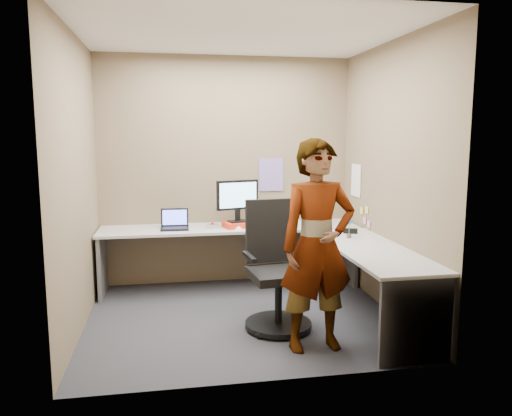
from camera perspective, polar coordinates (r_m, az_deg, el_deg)
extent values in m
plane|color=#26262B|center=(5.04, -1.54, -12.37)|extent=(3.00, 3.00, 0.00)
plane|color=brown|center=(6.01, -3.43, 4.24)|extent=(3.00, 0.00, 3.00)
plane|color=brown|center=(5.16, 15.12, 3.27)|extent=(0.00, 2.70, 2.70)
plane|color=brown|center=(4.75, -19.83, 2.62)|extent=(0.00, 2.70, 2.70)
plane|color=white|center=(4.79, -1.67, 19.38)|extent=(3.00, 3.00, 0.00)
cube|color=#A7A7A7|center=(5.78, -3.00, -2.29)|extent=(2.96, 0.65, 0.03)
cube|color=#A7A7A7|center=(4.84, 12.96, -4.61)|extent=(0.65, 1.91, 0.03)
cube|color=#59595B|center=(5.86, -17.16, -6.16)|extent=(0.04, 0.60, 0.70)
cube|color=#59595B|center=(6.19, 10.43, -5.14)|extent=(0.04, 0.60, 0.70)
cube|color=#59595B|center=(4.15, 17.82, -12.28)|extent=(0.60, 0.04, 0.70)
cube|color=red|center=(5.72, -2.08, -1.91)|extent=(0.36, 0.31, 0.06)
cube|color=black|center=(5.72, -2.08, -1.52)|extent=(0.24, 0.20, 0.02)
cube|color=black|center=(5.72, -2.11, -0.79)|extent=(0.06, 0.05, 0.13)
cube|color=black|center=(5.69, -2.13, 1.50)|extent=(0.49, 0.17, 0.34)
cube|color=#8FCCF7|center=(5.67, -2.04, 1.48)|extent=(0.44, 0.13, 0.28)
cube|color=black|center=(5.67, -9.26, -2.34)|extent=(0.31, 0.23, 0.02)
cube|color=black|center=(5.76, -9.28, -1.05)|extent=(0.31, 0.07, 0.20)
cube|color=#5063FF|center=(5.76, -9.28, -1.05)|extent=(0.27, 0.05, 0.16)
cube|color=#B7B7BC|center=(5.69, -5.01, -2.09)|extent=(0.12, 0.08, 0.04)
sphere|color=#B40F0C|center=(5.67, -5.00, -1.81)|extent=(0.04, 0.04, 0.04)
cone|color=white|center=(5.62, -2.09, -2.11)|extent=(0.10, 0.10, 0.06)
cube|color=black|center=(5.46, 10.75, -2.60)|extent=(0.15, 0.09, 0.05)
cylinder|color=brown|center=(5.23, 10.57, -3.16)|extent=(0.05, 0.05, 0.04)
cylinder|color=#338C3F|center=(5.22, 10.60, -2.19)|extent=(0.01, 0.01, 0.14)
sphere|color=#3D6FD9|center=(5.20, 10.62, -1.44)|extent=(0.07, 0.07, 0.07)
cube|color=#846BB7|center=(6.09, 1.75, 3.83)|extent=(0.30, 0.01, 0.40)
cube|color=white|center=(5.99, 11.36, 3.12)|extent=(0.01, 0.28, 0.38)
cube|color=#F2E059|center=(5.71, 12.54, -0.22)|extent=(0.01, 0.07, 0.07)
cube|color=pink|center=(5.77, 12.31, -1.42)|extent=(0.01, 0.07, 0.07)
cube|color=pink|center=(5.67, 12.77, -1.82)|extent=(0.01, 0.07, 0.07)
cube|color=#F2E059|center=(5.85, 11.97, -0.29)|extent=(0.01, 0.07, 0.07)
cylinder|color=black|center=(4.75, 2.56, -13.11)|extent=(0.62, 0.62, 0.04)
cylinder|color=black|center=(4.67, 2.58, -10.35)|extent=(0.07, 0.07, 0.44)
cube|color=black|center=(4.60, 2.60, -7.61)|extent=(0.56, 0.56, 0.08)
cube|color=black|center=(4.74, 1.68, -2.60)|extent=(0.49, 0.11, 0.61)
cube|color=black|center=(4.47, -0.75, -5.58)|extent=(0.08, 0.33, 0.03)
cube|color=black|center=(4.65, 5.85, -5.10)|extent=(0.08, 0.33, 0.03)
imported|color=#999399|center=(4.14, 7.05, -4.32)|extent=(0.68, 0.47, 1.76)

